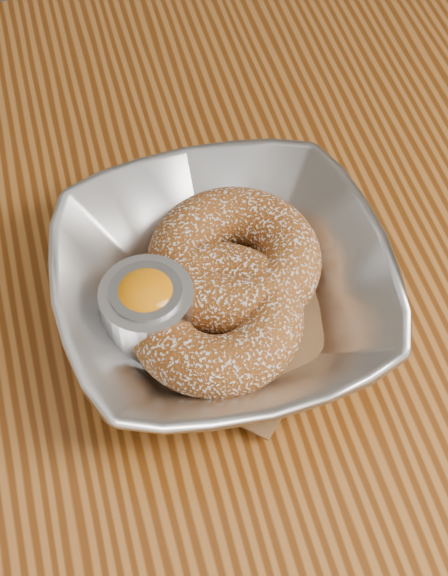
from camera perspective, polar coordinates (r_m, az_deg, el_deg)
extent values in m
cube|color=brown|center=(0.62, 7.45, -2.55)|extent=(1.20, 0.80, 0.04)
imported|color=#BABDC2|center=(0.58, 0.00, -0.17)|extent=(0.22, 0.22, 0.05)
cube|color=brown|center=(0.59, 0.00, -1.18)|extent=(0.21, 0.21, 0.00)
torus|color=brown|center=(0.59, 0.67, 1.84)|extent=(0.13, 0.13, 0.04)
torus|color=brown|center=(0.56, -0.54, -1.93)|extent=(0.16, 0.16, 0.04)
cylinder|color=#BABDC2|center=(0.57, -4.92, -1.56)|extent=(0.06, 0.06, 0.04)
cylinder|color=gray|center=(0.56, -4.95, -1.33)|extent=(0.05, 0.05, 0.04)
ellipsoid|color=orange|center=(0.55, -5.05, -0.57)|extent=(0.04, 0.04, 0.03)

